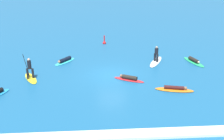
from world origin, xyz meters
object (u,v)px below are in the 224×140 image
Objects in this scene: surfer_on_green_board at (194,61)px; surfer_on_white_board at (156,59)px; marker_buoy at (104,42)px; surfer_on_red_board at (129,78)px; surfer_on_yellow_board at (30,74)px; surfer_on_orange_board at (175,89)px; surfer_on_teal_board at (65,60)px.

surfer_on_green_board is 0.96× the size of surfer_on_white_board.
surfer_on_white_board is at bearing -53.61° from marker_buoy.
surfer_on_green_board reaches higher than surfer_on_red_board.
surfer_on_orange_board is at bearing 50.95° from surfer_on_yellow_board.
surfer_on_green_board is (3.56, 5.99, 0.02)m from surfer_on_orange_board.
surfer_on_red_board is (5.80, -4.77, 0.00)m from surfer_on_teal_board.
marker_buoy reaches higher than surfer_on_orange_board.
surfer_on_red_board is 2.38× the size of marker_buoy.
surfer_on_red_board is at bearing 159.99° from surfer_on_orange_board.
surfer_on_yellow_board is (-2.57, -3.93, 0.30)m from surfer_on_teal_board.
surfer_on_yellow_board is at bearing -97.29° from surfer_on_green_board.
surfer_on_white_board reaches higher than marker_buoy.
surfer_on_yellow_board is at bearing 178.64° from surfer_on_orange_board.
surfer_on_yellow_board is 0.88× the size of surfer_on_orange_board.
surfer_on_yellow_board reaches higher than surfer_on_teal_board.
surfer_on_green_board is (15.28, 2.96, -0.32)m from surfer_on_yellow_board.
surfer_on_teal_board is 7.21m from marker_buoy.
marker_buoy is at bearing 121.00° from surfer_on_yellow_board.
surfer_on_red_board is (-3.35, 2.19, 0.04)m from surfer_on_orange_board.
surfer_on_teal_board is 0.93× the size of surfer_on_yellow_board.
surfer_on_red_board is 10.79m from marker_buoy.
surfer_on_yellow_board is 1.02× the size of surfer_on_red_board.
surfer_on_orange_board is 6.31m from surfer_on_white_board.
marker_buoy is at bearing 124.36° from surfer_on_orange_board.
marker_buoy is (-4.83, 6.55, -0.19)m from surfer_on_white_board.
surfer_on_yellow_board is 11.91m from marker_buoy.
surfer_on_teal_board is 12.74m from surfer_on_green_board.
surfer_on_red_board is at bearing -81.25° from marker_buoy.
surfer_on_teal_board is 2.27× the size of marker_buoy.
surfer_on_white_board is (-0.16, 6.30, 0.26)m from surfer_on_orange_board.
surfer_on_white_board is at bearing 81.25° from surfer_on_yellow_board.
surfer_on_orange_board is 0.94× the size of surfer_on_white_board.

